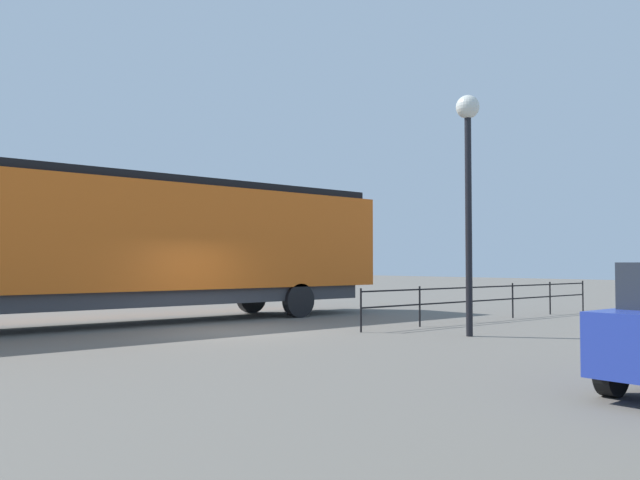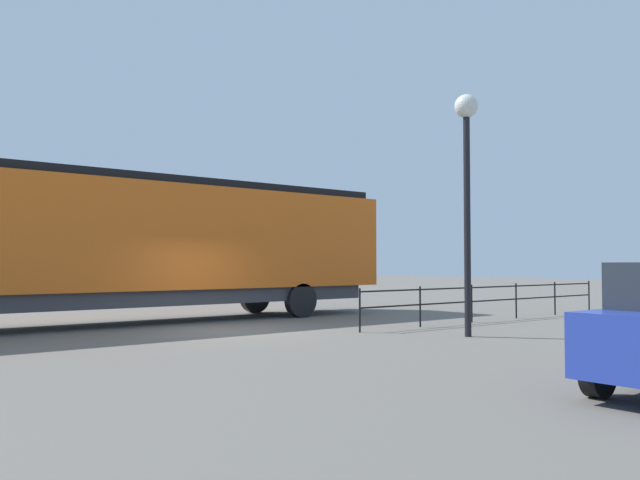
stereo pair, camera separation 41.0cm
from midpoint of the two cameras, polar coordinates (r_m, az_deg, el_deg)
The scene contains 4 objects.
ground_plane at distance 17.12m, azimuth -7.22°, elevation -7.92°, with size 120.00×120.00×0.00m, color #666059.
locomotive at distance 19.64m, azimuth -15.75°, elevation -0.12°, with size 3.00×18.14×4.27m.
lamp_post at distance 16.24m, azimuth 13.44°, elevation 7.14°, with size 0.57×0.57×5.84m.
platform_fence at distance 20.88m, azimuth 15.60°, elevation -4.77°, with size 0.05×11.33×1.12m.
Camera 2 is at (14.60, -8.83, 1.74)m, focal length 36.52 mm.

